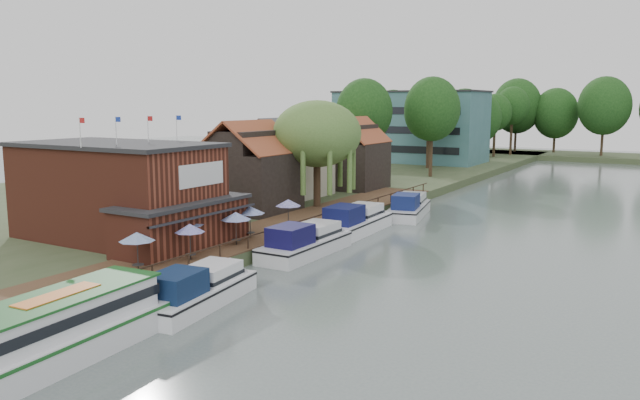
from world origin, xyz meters
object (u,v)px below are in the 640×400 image
Objects in this scene: hotel_block at (410,126)px; umbrella_3 at (236,229)px; willow at (317,154)px; cruiser_1 at (305,238)px; cruiser_2 at (355,218)px; umbrella_2 at (189,234)px; cottage_c at (352,153)px; umbrella_0 at (138,251)px; tour_boat at (47,331)px; cottage_b at (282,157)px; cottage_a at (249,166)px; umbrella_1 at (190,242)px; cruiser_3 at (409,204)px; pub at (135,193)px; umbrella_4 at (250,222)px; umbrella_5 at (288,214)px; cruiser_0 at (197,285)px; swan at (148,323)px.

umbrella_3 is at bearing -77.42° from hotel_block.
willow reaches higher than umbrella_3.
cruiser_1 is 8.92m from cruiser_2.
cottage_c is at bearing 99.50° from umbrella_2.
tour_boat is (5.05, -9.88, -0.82)m from umbrella_0.
umbrella_2 is at bearing 97.55° from umbrella_0.
cottage_b is at bearing 146.31° from willow.
hotel_block reaches higher than cottage_a.
cruiser_3 is (3.69, 27.46, -1.05)m from umbrella_1.
hotel_block is 52.29m from willow.
umbrella_0 is at bearing -82.45° from umbrella_2.
cottage_a is 0.83× the size of cruiser_1.
pub is 12.88m from cruiser_1.
pub is at bearing -99.93° from willow.
umbrella_0 is 1.00× the size of umbrella_4.
umbrella_4 reaches higher than cruiser_3.
cruiser_1 is (3.59, -3.15, -1.01)m from umbrella_5.
hotel_block is 89.26m from tour_boat.
pub is 8.42× the size of umbrella_4.
cruiser_0 is 21.94m from cruiser_2.
tour_boat is at bearing -89.99° from cruiser_2.
tour_boat is (4.95, -20.94, -0.82)m from umbrella_4.
cottage_c reaches higher than swan.
cottage_c is at bearing 101.56° from umbrella_1.
tour_boat is at bearing -76.69° from umbrella_4.
cruiser_0 is 9.16m from tour_boat.
cruiser_0 is 0.91× the size of cruiser_2.
umbrella_2 is 0.24× the size of cruiser_0.
hotel_block is 73.22m from umbrella_2.
tour_boat is at bearing -62.92° from umbrella_0.
cruiser_3 is 0.76× the size of tour_boat.
umbrella_4 is at bearing -78.25° from willow.
willow is 15.78m from umbrella_4.
hotel_block is at bearing 96.51° from cruiser_0.
umbrella_2 is at bearing -97.85° from umbrella_4.
umbrella_0 reaches higher than cruiser_0.
umbrella_1 is (0.94, 3.58, 0.00)m from umbrella_0.
cottage_b is 0.92× the size of willow.
cottage_b is at bearing 167.59° from cruiser_3.
umbrella_4 is (6.61, 5.04, -2.36)m from pub.
umbrella_3 is at bearing 84.86° from umbrella_0.
umbrella_5 is at bearing 90.90° from umbrella_3.
umbrella_5 is 6.58m from cruiser_2.
cruiser_2 is (10.23, 15.12, -3.32)m from pub.
tour_boat is at bearing -99.56° from cruiser_0.
umbrella_2 is at bearing -114.13° from cruiser_3.
cruiser_0 is at bearing -44.91° from umbrella_2.
cottage_c is 0.86× the size of cruiser_0.
cruiser_2 is at bearing 93.10° from cruiser_1.
willow is 21.24m from umbrella_2.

